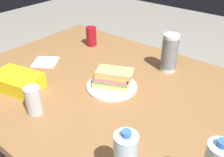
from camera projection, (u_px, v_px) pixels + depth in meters
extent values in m
cube|color=olive|center=(114.00, 92.00, 1.23)|extent=(1.57, 1.09, 0.04)
cylinder|color=brown|center=(82.00, 75.00, 2.11)|extent=(0.07, 0.07, 0.71)
cylinder|color=white|center=(112.00, 86.00, 1.23)|extent=(0.24, 0.24, 0.01)
cube|color=#DBB26B|center=(112.00, 83.00, 1.22)|extent=(0.19, 0.15, 0.02)
cube|color=#599E3F|center=(112.00, 80.00, 1.21)|extent=(0.18, 0.15, 0.01)
cube|color=#C6727A|center=(112.00, 78.00, 1.20)|extent=(0.18, 0.14, 0.02)
cube|color=yellow|center=(112.00, 75.00, 1.19)|extent=(0.17, 0.13, 0.01)
cube|color=#DBB26B|center=(115.00, 72.00, 1.19)|extent=(0.19, 0.15, 0.02)
cylinder|color=maroon|center=(91.00, 36.00, 1.63)|extent=(0.07, 0.07, 0.12)
cube|color=yellow|center=(17.00, 81.00, 1.21)|extent=(0.26, 0.19, 0.07)
cylinder|color=blue|center=(223.00, 144.00, 0.61)|extent=(0.03, 0.03, 0.02)
cylinder|color=silver|center=(168.00, 62.00, 1.35)|extent=(0.08, 0.08, 0.09)
cylinder|color=silver|center=(169.00, 59.00, 1.34)|extent=(0.08, 0.08, 0.09)
cylinder|color=silver|center=(169.00, 56.00, 1.33)|extent=(0.08, 0.08, 0.09)
cylinder|color=silver|center=(169.00, 53.00, 1.33)|extent=(0.08, 0.08, 0.09)
cylinder|color=silver|center=(170.00, 50.00, 1.32)|extent=(0.08, 0.08, 0.09)
cylinder|color=silver|center=(170.00, 47.00, 1.31)|extent=(0.08, 0.08, 0.09)
cylinder|color=silver|center=(171.00, 43.00, 1.30)|extent=(0.08, 0.08, 0.09)
cylinder|color=blue|center=(126.00, 134.00, 0.68)|extent=(0.03, 0.03, 0.02)
cylinder|color=silver|center=(34.00, 100.00, 1.03)|extent=(0.07, 0.07, 0.12)
cube|color=white|center=(46.00, 62.00, 1.45)|extent=(0.18, 0.18, 0.01)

